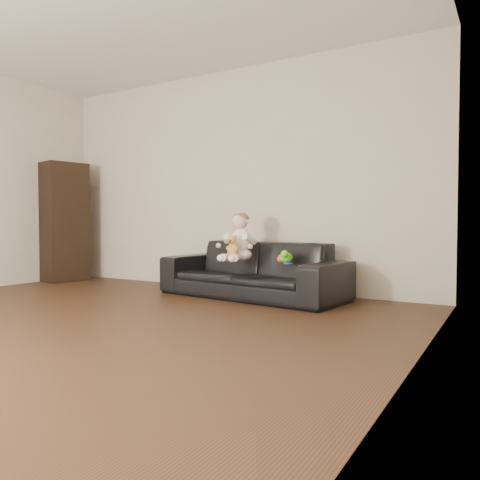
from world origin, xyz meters
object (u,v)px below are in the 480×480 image
Objects in this scene: teddy_bear at (232,246)px; toy_blue_disc at (288,263)px; baby at (239,240)px; toy_rattle at (280,259)px; cabinet at (64,222)px; sofa at (252,270)px; toy_green at (286,258)px.

teddy_bear is 2.41× the size of toy_blue_disc.
toy_rattle is (0.45, 0.03, -0.19)m from baby.
toy_rattle is at bearing -6.59° from baby.
cabinet is 3.26m from toy_rattle.
toy_blue_disc is at bearing 10.24° from cabinet.
baby is at bearing -121.73° from sofa.
teddy_bear is 3.02× the size of toy_rattle.
baby reaches higher than toy_blue_disc.
cabinet is 18.08× the size of toy_blue_disc.
cabinet is 3.37m from toy_blue_disc.
toy_green is (3.30, -0.05, -0.35)m from cabinet.
cabinet is 10.06× the size of toy_green.
cabinet reaches higher than baby.
toy_rattle is at bearing 149.86° from toy_blue_disc.
cabinet is (-2.87, -0.04, 0.50)m from sofa.
baby is 0.16m from teddy_bear.
toy_green is at bearing 11.14° from cabinet.
toy_blue_disc is (0.56, 0.12, -0.16)m from teddy_bear.
toy_green reaches higher than toy_blue_disc.
cabinet reaches higher than toy_blue_disc.
toy_blue_disc is (0.48, -0.14, 0.10)m from sofa.
baby is at bearing 10.55° from cabinet.
baby is at bearing -175.76° from toy_rattle.
cabinet is 7.51× the size of teddy_bear.
teddy_bear reaches higher than toy_green.
sofa is 28.55× the size of toy_rattle.
baby is 0.55m from toy_green.
baby is at bearing 176.71° from toy_blue_disc.
toy_rattle is at bearing 11.34° from cabinet.
sofa is 0.51m from toy_blue_disc.
toy_rattle is (-0.07, 0.01, -0.02)m from toy_green.
teddy_bear is 0.55m from toy_green.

